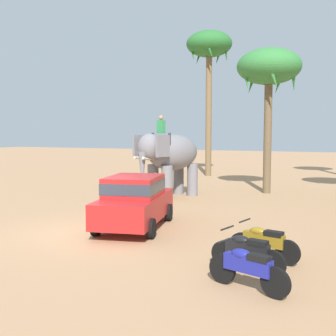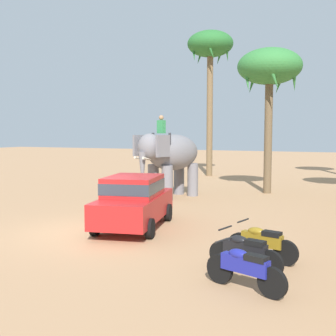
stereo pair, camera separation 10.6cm
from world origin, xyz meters
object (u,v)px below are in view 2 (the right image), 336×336
object	(u,v)px
motorcycle_nearest_camera	(245,267)
motorcycle_second_in_row	(245,252)
palm_tree_behind_elephant	(269,70)
palm_tree_far_back	(210,50)
car_sedan_foreground	(134,200)
elephant_with_mahout	(170,156)
motorcycle_mid_row	(262,242)

from	to	relation	value
motorcycle_nearest_camera	motorcycle_second_in_row	distance (m)	1.12
palm_tree_behind_elephant	palm_tree_far_back	xyz separation A→B (m)	(-5.53, 6.99, 2.67)
motorcycle_nearest_camera	car_sedan_foreground	bearing A→B (deg)	140.10
motorcycle_nearest_camera	motorcycle_second_in_row	xyz separation A→B (m)	(-0.28, 1.08, 0.00)
motorcycle_nearest_camera	palm_tree_behind_elephant	distance (m)	14.97
motorcycle_nearest_camera	elephant_with_mahout	bearing A→B (deg)	121.33
car_sedan_foreground	elephant_with_mahout	world-z (taller)	elephant_with_mahout
elephant_with_mahout	motorcycle_second_in_row	bearing A→B (deg)	-56.94
motorcycle_second_in_row	palm_tree_far_back	distance (m)	22.57
car_sedan_foreground	motorcycle_nearest_camera	world-z (taller)	car_sedan_foreground
motorcycle_nearest_camera	palm_tree_far_back	distance (m)	23.61
motorcycle_nearest_camera	motorcycle_mid_row	size ratio (longest dim) A/B	0.98
motorcycle_mid_row	palm_tree_behind_elephant	world-z (taller)	palm_tree_behind_elephant
car_sedan_foreground	elephant_with_mahout	distance (m)	6.60
palm_tree_behind_elephant	palm_tree_far_back	world-z (taller)	palm_tree_far_back
car_sedan_foreground	palm_tree_far_back	world-z (taller)	palm_tree_far_back
motorcycle_second_in_row	palm_tree_far_back	bearing A→B (deg)	111.13
car_sedan_foreground	motorcycle_mid_row	size ratio (longest dim) A/B	2.46
car_sedan_foreground	palm_tree_far_back	bearing A→B (deg)	100.83
car_sedan_foreground	palm_tree_behind_elephant	size ratio (longest dim) A/B	0.60
motorcycle_nearest_camera	palm_tree_far_back	size ratio (longest dim) A/B	0.17
motorcycle_nearest_camera	motorcycle_second_in_row	bearing A→B (deg)	104.26
elephant_with_mahout	motorcycle_mid_row	distance (m)	10.26
motorcycle_second_in_row	motorcycle_mid_row	distance (m)	0.99
elephant_with_mahout	motorcycle_mid_row	bearing A→B (deg)	-53.13
palm_tree_behind_elephant	palm_tree_far_back	bearing A→B (deg)	128.32
motorcycle_mid_row	motorcycle_nearest_camera	bearing A→B (deg)	-87.00
motorcycle_nearest_camera	palm_tree_behind_elephant	world-z (taller)	palm_tree_behind_elephant
elephant_with_mahout	motorcycle_nearest_camera	bearing A→B (deg)	-58.67
elephant_with_mahout	palm_tree_behind_elephant	world-z (taller)	palm_tree_behind_elephant
motorcycle_second_in_row	elephant_with_mahout	bearing A→B (deg)	123.06
motorcycle_second_in_row	palm_tree_behind_elephant	xyz separation A→B (m)	(-2.02, 12.55, 5.74)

